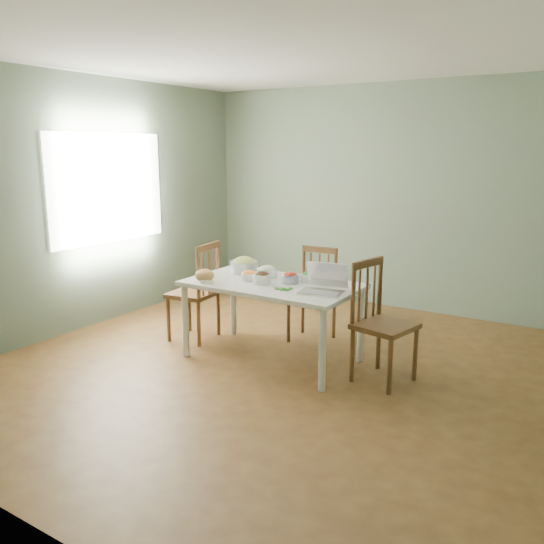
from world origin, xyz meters
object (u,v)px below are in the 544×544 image
Objects in this scene: bread_boule at (205,275)px; laptop at (322,280)px; bowl_squash at (244,265)px; dining_table at (272,321)px; chair_right at (385,323)px; chair_far at (312,296)px; chair_left at (193,291)px.

laptop reaches higher than bread_boule.
bowl_squash is 0.75× the size of laptop.
dining_table is at bearing 28.71° from bread_boule.
laptop is at bearing 120.50° from chair_right.
chair_right is 3.82× the size of bowl_squash.
laptop reaches higher than dining_table.
dining_table is 0.67m from bowl_squash.
laptop reaches higher than chair_far.
chair_right reaches higher than bread_boule.
bowl_squash is at bearing 80.52° from bread_boule.
chair_left is (-1.00, 0.06, 0.14)m from dining_table.
chair_far is at bearing 57.69° from bread_boule.
laptop is (1.02, -0.31, 0.04)m from bowl_squash.
bowl_squash is (-0.52, -0.45, 0.34)m from chair_far.
chair_right is (1.01, -0.59, 0.04)m from chair_far.
chair_right reaches higher than laptop.
bread_boule is (-0.61, -0.96, 0.32)m from chair_far.
chair_left is 0.64m from bread_boule.
bread_boule is at bearing -99.48° from bowl_squash.
chair_far is 3.52× the size of bowl_squash.
bread_boule reaches higher than dining_table.
chair_left reaches higher than dining_table.
laptop is at bearing -61.18° from chair_far.
chair_far is at bearing 84.68° from dining_table.
chair_left is 1.60m from laptop.
dining_table is 1.55× the size of chair_left.
bowl_squash is at bearing 153.06° from laptop.
chair_far is at bearing 112.32° from chair_left.
bread_boule is at bearing 114.77° from chair_right.
bread_boule is 0.67× the size of bowl_squash.
chair_far is 1.22m from chair_left.
dining_table is at bearing -24.10° from bowl_squash.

